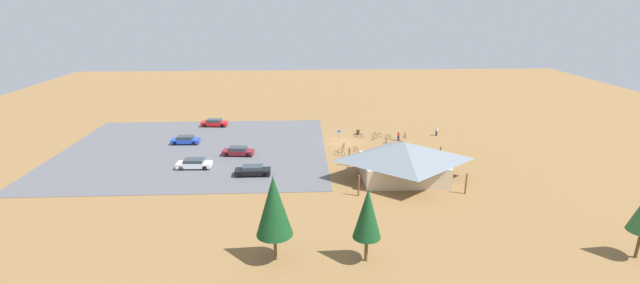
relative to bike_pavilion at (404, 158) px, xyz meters
name	(u,v)px	position (x,y,z in m)	size (l,w,h in m)	color
ground	(341,142)	(6.60, -15.98, -2.83)	(160.00, 160.00, 0.00)	olive
parking_lot_asphalt	(195,150)	(29.72, -13.14, -2.81)	(40.56, 33.78, 0.05)	#56565B
bike_pavilion	(404,158)	(0.00, 0.00, 0.00)	(13.31, 10.50, 4.99)	#C6B28E
trash_bin	(358,132)	(3.23, -20.03, -2.38)	(0.60, 0.60, 0.90)	brown
lot_sign	(339,134)	(6.97, -15.84, -1.42)	(0.56, 0.08, 2.20)	#99999E
pine_east	(367,214)	(7.57, 18.74, 1.82)	(2.49, 2.49, 6.97)	brown
pine_far_east	(274,206)	(15.61, 18.19, 2.45)	(3.23, 3.23, 8.05)	brown
bicycle_teal_trailside	(388,137)	(-1.51, -17.34, -2.48)	(0.85, 1.50, 0.78)	black
bicycle_white_lone_east	(374,137)	(0.84, -17.24, -2.46)	(1.09, 1.35, 0.81)	black
bicycle_silver_near_porch	(386,142)	(-0.60, -14.51, -2.46)	(0.48, 1.76, 0.85)	black
bicycle_orange_lone_west	(377,135)	(0.18, -18.77, -2.47)	(1.59, 0.70, 0.78)	black
bicycle_black_by_bin	(339,153)	(7.44, -9.28, -2.45)	(1.66, 0.72, 0.84)	black
bicycle_blue_back_row	(359,135)	(3.24, -18.45, -2.44)	(1.67, 0.86, 0.84)	black
bicycle_yellow_edge_north	(405,136)	(-4.50, -17.89, -2.47)	(0.48, 1.74, 0.77)	black
bicycle_red_yard_left	(343,147)	(6.55, -12.51, -2.46)	(0.63, 1.66, 0.84)	black
bicycle_green_front_row	(356,149)	(4.66, -11.08, -2.48)	(0.73, 1.61, 0.79)	black
bicycle_purple_yard_center	(401,143)	(-2.94, -13.97, -2.48)	(0.60, 1.66, 0.77)	black
car_blue_far_end	(186,140)	(31.82, -16.11, -2.12)	(4.44, 1.92, 1.32)	#1E42B2
car_white_second_row	(194,164)	(27.93, -4.94, -2.10)	(4.75, 1.99, 1.35)	white
car_maroon_back_corner	(238,151)	(22.58, -10.04, -2.12)	(4.74, 2.17, 1.32)	maroon
car_red_inner_stall	(214,123)	(29.05, -26.49, -2.10)	(4.82, 2.19, 1.34)	red
car_black_by_curb	(253,170)	(19.62, -1.98, -2.11)	(4.68, 1.81, 1.33)	black
visitor_near_lot	(437,131)	(-10.15, -18.83, -1.94)	(0.37, 0.36, 1.70)	#2D3347
visitor_at_bikes	(399,136)	(-3.00, -16.31, -1.96)	(0.36, 0.36, 1.66)	#2D3347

